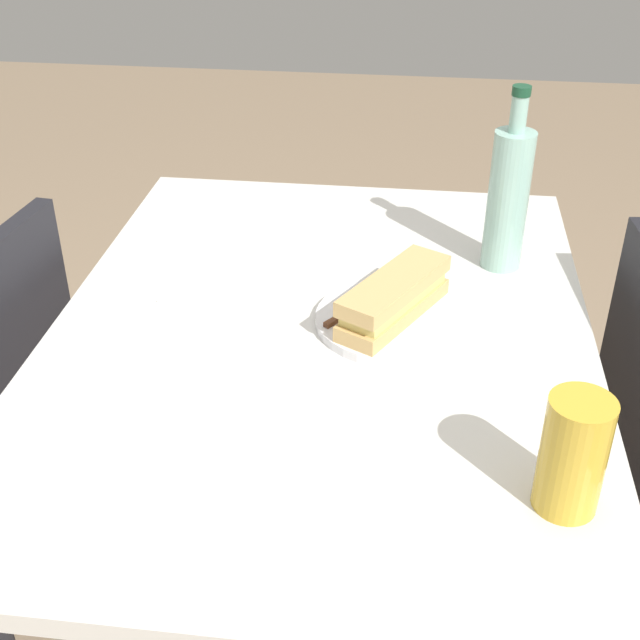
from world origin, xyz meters
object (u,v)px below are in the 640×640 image
beer_glass (573,455)px  water_bottle (508,197)px  plate_near (393,320)px  baguette_sandwich_near (394,297)px  dining_table (320,390)px  knife_near (359,307)px

beer_glass → water_bottle: bearing=4.1°
plate_near → baguette_sandwich_near: 0.04m
plate_near → beer_glass: 0.43m
dining_table → beer_glass: bearing=-135.5°
baguette_sandwich_near → beer_glass: size_ratio=1.56×
dining_table → baguette_sandwich_near: size_ratio=4.86×
knife_near → beer_glass: bearing=-144.6°
dining_table → knife_near: size_ratio=7.42×
plate_near → dining_table: bearing=106.8°
knife_near → water_bottle: 0.33m
dining_table → baguette_sandwich_near: 0.20m
plate_near → water_bottle: water_bottle is taller
plate_near → knife_near: size_ratio=1.59×
dining_table → beer_glass: (-0.33, -0.33, 0.19)m
dining_table → beer_glass: beer_glass is taller
baguette_sandwich_near → beer_glass: 0.43m
plate_near → knife_near: 0.06m
baguette_sandwich_near → water_bottle: 0.29m
plate_near → baguette_sandwich_near: baguette_sandwich_near is taller
dining_table → knife_near: (0.05, -0.06, 0.13)m
knife_near → plate_near: bearing=-107.1°
knife_near → beer_glass: beer_glass is taller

